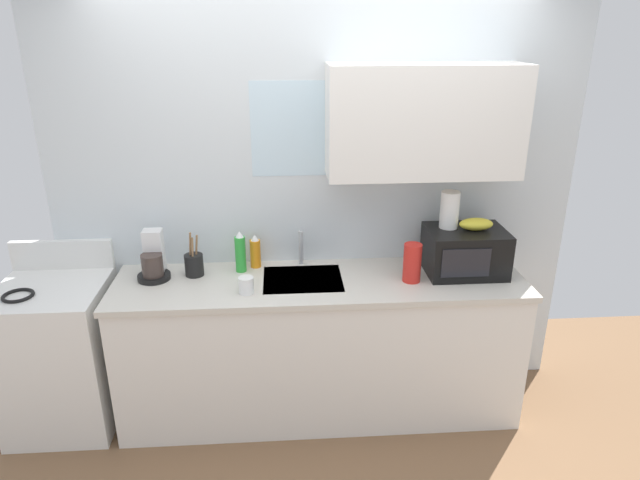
{
  "coord_description": "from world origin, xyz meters",
  "views": [
    {
      "loc": [
        -0.21,
        -2.98,
        2.32
      ],
      "look_at": [
        0.0,
        0.0,
        1.15
      ],
      "focal_mm": 31.68,
      "sensor_mm": 36.0,
      "label": 1
    }
  ],
  "objects_px": {
    "microwave": "(465,251)",
    "paper_towel_roll": "(450,210)",
    "cereal_canister": "(412,263)",
    "coffee_maker": "(154,261)",
    "dish_soap_bottle_green": "(240,253)",
    "utensil_crock": "(194,264)",
    "stove_range": "(61,355)",
    "dish_soap_bottle_orange": "(255,252)",
    "banana_bunch": "(476,224)",
    "mug_white": "(246,285)"
  },
  "relations": [
    {
      "from": "microwave",
      "to": "paper_towel_roll",
      "type": "xyz_separation_m",
      "value": [
        -0.1,
        0.05,
        0.24
      ]
    },
    {
      "from": "paper_towel_roll",
      "to": "cereal_canister",
      "type": "bearing_deg",
      "value": -147.99
    },
    {
      "from": "coffee_maker",
      "to": "dish_soap_bottle_green",
      "type": "height_order",
      "value": "coffee_maker"
    },
    {
      "from": "coffee_maker",
      "to": "utensil_crock",
      "type": "height_order",
      "value": "coffee_maker"
    },
    {
      "from": "utensil_crock",
      "to": "microwave",
      "type": "bearing_deg",
      "value": -2.54
    },
    {
      "from": "paper_towel_roll",
      "to": "cereal_canister",
      "type": "xyz_separation_m",
      "value": [
        -0.24,
        -0.15,
        -0.27
      ]
    },
    {
      "from": "stove_range",
      "to": "dish_soap_bottle_orange",
      "type": "height_order",
      "value": "dish_soap_bottle_orange"
    },
    {
      "from": "stove_range",
      "to": "coffee_maker",
      "type": "relative_size",
      "value": 3.86
    },
    {
      "from": "coffee_maker",
      "to": "dish_soap_bottle_green",
      "type": "bearing_deg",
      "value": 5.8
    },
    {
      "from": "paper_towel_roll",
      "to": "dish_soap_bottle_green",
      "type": "height_order",
      "value": "paper_towel_roll"
    },
    {
      "from": "paper_towel_roll",
      "to": "coffee_maker",
      "type": "xyz_separation_m",
      "value": [
        -1.74,
        0.01,
        -0.28
      ]
    },
    {
      "from": "dish_soap_bottle_orange",
      "to": "paper_towel_roll",
      "type": "bearing_deg",
      "value": -5.9
    },
    {
      "from": "banana_bunch",
      "to": "cereal_canister",
      "type": "bearing_deg",
      "value": -165.62
    },
    {
      "from": "mug_white",
      "to": "stove_range",
      "type": "bearing_deg",
      "value": 172.75
    },
    {
      "from": "paper_towel_roll",
      "to": "cereal_canister",
      "type": "distance_m",
      "value": 0.39
    },
    {
      "from": "microwave",
      "to": "paper_towel_roll",
      "type": "bearing_deg",
      "value": 152.62
    },
    {
      "from": "stove_range",
      "to": "coffee_maker",
      "type": "distance_m",
      "value": 0.8
    },
    {
      "from": "dish_soap_bottle_green",
      "to": "utensil_crock",
      "type": "relative_size",
      "value": 0.93
    },
    {
      "from": "dish_soap_bottle_green",
      "to": "cereal_canister",
      "type": "distance_m",
      "value": 1.02
    },
    {
      "from": "paper_towel_roll",
      "to": "stove_range",
      "type": "bearing_deg",
      "value": -177.62
    },
    {
      "from": "dish_soap_bottle_orange",
      "to": "cereal_canister",
      "type": "xyz_separation_m",
      "value": [
        0.91,
        -0.27,
        0.02
      ]
    },
    {
      "from": "microwave",
      "to": "banana_bunch",
      "type": "relative_size",
      "value": 2.3
    },
    {
      "from": "banana_bunch",
      "to": "coffee_maker",
      "type": "distance_m",
      "value": 1.9
    },
    {
      "from": "banana_bunch",
      "to": "mug_white",
      "type": "relative_size",
      "value": 2.11
    },
    {
      "from": "coffee_maker",
      "to": "cereal_canister",
      "type": "height_order",
      "value": "coffee_maker"
    },
    {
      "from": "paper_towel_roll",
      "to": "mug_white",
      "type": "relative_size",
      "value": 2.32
    },
    {
      "from": "cereal_canister",
      "to": "dish_soap_bottle_orange",
      "type": "bearing_deg",
      "value": 163.54
    },
    {
      "from": "paper_towel_roll",
      "to": "coffee_maker",
      "type": "relative_size",
      "value": 0.79
    },
    {
      "from": "mug_white",
      "to": "coffee_maker",
      "type": "bearing_deg",
      "value": 155.64
    },
    {
      "from": "microwave",
      "to": "utensil_crock",
      "type": "height_order",
      "value": "utensil_crock"
    },
    {
      "from": "dish_soap_bottle_orange",
      "to": "utensil_crock",
      "type": "height_order",
      "value": "utensil_crock"
    },
    {
      "from": "stove_range",
      "to": "cereal_canister",
      "type": "distance_m",
      "value": 2.15
    },
    {
      "from": "coffee_maker",
      "to": "dish_soap_bottle_orange",
      "type": "xyz_separation_m",
      "value": [
        0.59,
        0.11,
        -0.01
      ]
    },
    {
      "from": "microwave",
      "to": "coffee_maker",
      "type": "bearing_deg",
      "value": 178.13
    },
    {
      "from": "dish_soap_bottle_orange",
      "to": "dish_soap_bottle_green",
      "type": "distance_m",
      "value": 0.11
    },
    {
      "from": "microwave",
      "to": "dish_soap_bottle_green",
      "type": "distance_m",
      "value": 1.34
    },
    {
      "from": "coffee_maker",
      "to": "mug_white",
      "type": "relative_size",
      "value": 2.95
    },
    {
      "from": "stove_range",
      "to": "mug_white",
      "type": "relative_size",
      "value": 11.37
    },
    {
      "from": "stove_range",
      "to": "mug_white",
      "type": "bearing_deg",
      "value": -7.25
    },
    {
      "from": "mug_white",
      "to": "paper_towel_roll",
      "type": "bearing_deg",
      "value": 11.41
    },
    {
      "from": "dish_soap_bottle_orange",
      "to": "utensil_crock",
      "type": "xyz_separation_m",
      "value": [
        -0.36,
        -0.1,
        -0.03
      ]
    },
    {
      "from": "microwave",
      "to": "coffee_maker",
      "type": "relative_size",
      "value": 1.64
    },
    {
      "from": "microwave",
      "to": "mug_white",
      "type": "relative_size",
      "value": 4.84
    },
    {
      "from": "coffee_maker",
      "to": "mug_white",
      "type": "xyz_separation_m",
      "value": [
        0.55,
        -0.25,
        -0.06
      ]
    },
    {
      "from": "microwave",
      "to": "dish_soap_bottle_green",
      "type": "xyz_separation_m",
      "value": [
        -1.33,
        0.11,
        -0.01
      ]
    },
    {
      "from": "stove_range",
      "to": "microwave",
      "type": "distance_m",
      "value": 2.49
    },
    {
      "from": "banana_bunch",
      "to": "paper_towel_roll",
      "type": "bearing_deg",
      "value": 161.57
    },
    {
      "from": "banana_bunch",
      "to": "dish_soap_bottle_orange",
      "type": "xyz_separation_m",
      "value": [
        -1.3,
        0.17,
        -0.21
      ]
    },
    {
      "from": "banana_bunch",
      "to": "paper_towel_roll",
      "type": "height_order",
      "value": "paper_towel_roll"
    },
    {
      "from": "microwave",
      "to": "paper_towel_roll",
      "type": "distance_m",
      "value": 0.27
    }
  ]
}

